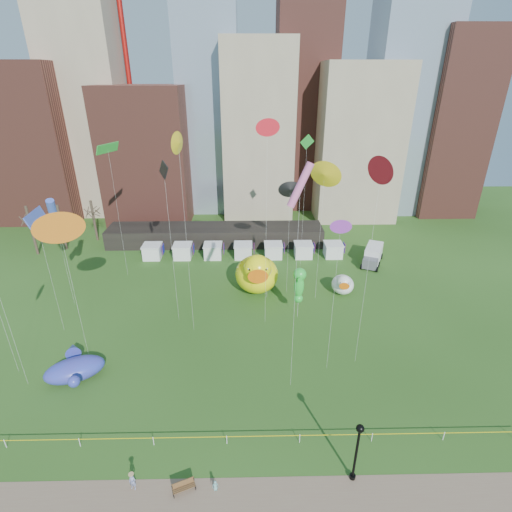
{
  "coord_description": "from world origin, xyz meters",
  "views": [
    {
      "loc": [
        1.95,
        -22.18,
        27.54
      ],
      "look_at": [
        2.62,
        10.87,
        12.0
      ],
      "focal_mm": 27.0,
      "sensor_mm": 36.0,
      "label": 1
    }
  ],
  "objects_px": {
    "park_bench": "(184,486)",
    "lamppost": "(357,446)",
    "seahorse_purple": "(267,276)",
    "seahorse_green": "(299,283)",
    "small_duck": "(343,284)",
    "big_duck": "(257,273)",
    "toddler": "(215,485)",
    "box_truck": "(373,255)",
    "whale_inflatable": "(75,368)",
    "woman": "(133,482)"
  },
  "relations": [
    {
      "from": "woman",
      "to": "whale_inflatable",
      "type": "bearing_deg",
      "value": 142.44
    },
    {
      "from": "whale_inflatable",
      "to": "small_duck",
      "type": "bearing_deg",
      "value": 3.55
    },
    {
      "from": "box_truck",
      "to": "toddler",
      "type": "relative_size",
      "value": 7.5
    },
    {
      "from": "seahorse_green",
      "to": "box_truck",
      "type": "relative_size",
      "value": 1.03
    },
    {
      "from": "lamppost",
      "to": "seahorse_green",
      "type": "bearing_deg",
      "value": 94.38
    },
    {
      "from": "box_truck",
      "to": "woman",
      "type": "distance_m",
      "value": 46.94
    },
    {
      "from": "park_bench",
      "to": "box_truck",
      "type": "height_order",
      "value": "box_truck"
    },
    {
      "from": "big_duck",
      "to": "small_duck",
      "type": "distance_m",
      "value": 11.97
    },
    {
      "from": "small_duck",
      "to": "seahorse_purple",
      "type": "relative_size",
      "value": 0.94
    },
    {
      "from": "seahorse_green",
      "to": "box_truck",
      "type": "distance_m",
      "value": 21.1
    },
    {
      "from": "whale_inflatable",
      "to": "seahorse_purple",
      "type": "bearing_deg",
      "value": 13.14
    },
    {
      "from": "big_duck",
      "to": "box_truck",
      "type": "relative_size",
      "value": 1.22
    },
    {
      "from": "seahorse_purple",
      "to": "park_bench",
      "type": "xyz_separation_m",
      "value": [
        -7.3,
        -27.0,
        -2.88
      ]
    },
    {
      "from": "woman",
      "to": "toddler",
      "type": "height_order",
      "value": "woman"
    },
    {
      "from": "toddler",
      "to": "park_bench",
      "type": "bearing_deg",
      "value": 171.59
    },
    {
      "from": "whale_inflatable",
      "to": "park_bench",
      "type": "distance_m",
      "value": 17.4
    },
    {
      "from": "seahorse_green",
      "to": "woman",
      "type": "height_order",
      "value": "seahorse_green"
    },
    {
      "from": "small_duck",
      "to": "whale_inflatable",
      "type": "distance_m",
      "value": 34.28
    },
    {
      "from": "lamppost",
      "to": "toddler",
      "type": "xyz_separation_m",
      "value": [
        -10.26,
        -0.69,
        -3.0
      ]
    },
    {
      "from": "park_bench",
      "to": "woman",
      "type": "bearing_deg",
      "value": 154.92
    },
    {
      "from": "seahorse_green",
      "to": "small_duck",
      "type": "bearing_deg",
      "value": 45.29
    },
    {
      "from": "big_duck",
      "to": "box_truck",
      "type": "xyz_separation_m",
      "value": [
        18.92,
        8.77,
        -1.5
      ]
    },
    {
      "from": "park_bench",
      "to": "lamppost",
      "type": "height_order",
      "value": "lamppost"
    },
    {
      "from": "big_duck",
      "to": "toddler",
      "type": "bearing_deg",
      "value": -98.25
    },
    {
      "from": "big_duck",
      "to": "park_bench",
      "type": "bearing_deg",
      "value": -102.72
    },
    {
      "from": "seahorse_purple",
      "to": "park_bench",
      "type": "height_order",
      "value": "seahorse_purple"
    },
    {
      "from": "park_bench",
      "to": "toddler",
      "type": "relative_size",
      "value": 1.93
    },
    {
      "from": "small_duck",
      "to": "seahorse_green",
      "type": "xyz_separation_m",
      "value": [
        -6.9,
        -5.78,
        3.51
      ]
    },
    {
      "from": "park_bench",
      "to": "toddler",
      "type": "bearing_deg",
      "value": -21.51
    },
    {
      "from": "seahorse_purple",
      "to": "toddler",
      "type": "bearing_deg",
      "value": -111.66
    },
    {
      "from": "small_duck",
      "to": "toddler",
      "type": "bearing_deg",
      "value": -110.09
    },
    {
      "from": "toddler",
      "to": "big_duck",
      "type": "bearing_deg",
      "value": 74.09
    },
    {
      "from": "lamppost",
      "to": "toddler",
      "type": "relative_size",
      "value": 6.33
    },
    {
      "from": "box_truck",
      "to": "woman",
      "type": "height_order",
      "value": "box_truck"
    },
    {
      "from": "toddler",
      "to": "small_duck",
      "type": "bearing_deg",
      "value": 52.2
    },
    {
      "from": "small_duck",
      "to": "park_bench",
      "type": "bearing_deg",
      "value": -113.57
    },
    {
      "from": "box_truck",
      "to": "seahorse_green",
      "type": "bearing_deg",
      "value": -107.2
    },
    {
      "from": "seahorse_green",
      "to": "woman",
      "type": "distance_m",
      "value": 26.6
    },
    {
      "from": "small_duck",
      "to": "lamppost",
      "type": "relative_size",
      "value": 0.78
    },
    {
      "from": "whale_inflatable",
      "to": "toddler",
      "type": "height_order",
      "value": "whale_inflatable"
    },
    {
      "from": "seahorse_green",
      "to": "whale_inflatable",
      "type": "bearing_deg",
      "value": -151.53
    },
    {
      "from": "whale_inflatable",
      "to": "lamppost",
      "type": "bearing_deg",
      "value": -48.11
    },
    {
      "from": "big_duck",
      "to": "woman",
      "type": "height_order",
      "value": "big_duck"
    },
    {
      "from": "park_bench",
      "to": "big_duck",
      "type": "bearing_deg",
      "value": 56.53
    },
    {
      "from": "seahorse_green",
      "to": "park_bench",
      "type": "distance_m",
      "value": 25.0
    },
    {
      "from": "big_duck",
      "to": "toddler",
      "type": "height_order",
      "value": "big_duck"
    },
    {
      "from": "seahorse_purple",
      "to": "toddler",
      "type": "height_order",
      "value": "seahorse_purple"
    },
    {
      "from": "park_bench",
      "to": "whale_inflatable",
      "type": "bearing_deg",
      "value": 114.67
    },
    {
      "from": "lamppost",
      "to": "box_truck",
      "type": "bearing_deg",
      "value": 71.45
    },
    {
      "from": "park_bench",
      "to": "seahorse_green",
      "type": "bearing_deg",
      "value": 41.9
    }
  ]
}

